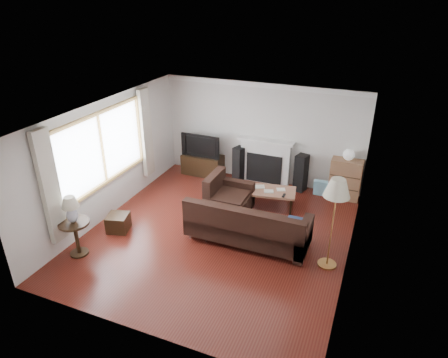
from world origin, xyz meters
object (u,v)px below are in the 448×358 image
at_px(tv_stand, 203,165).
at_px(coffee_table, 269,199).
at_px(sectional_sofa, 248,223).
at_px(bookshelf, 345,179).
at_px(side_table, 77,238).
at_px(floor_lamp, 332,224).

relative_size(tv_stand, coffee_table, 0.94).
distance_m(sectional_sofa, coffee_table, 1.45).
distance_m(bookshelf, sectional_sofa, 2.95).
bearing_deg(sectional_sofa, side_table, -150.37).
relative_size(tv_stand, side_table, 1.54).
height_order(tv_stand, sectional_sofa, sectional_sofa).
xyz_separation_m(floor_lamp, side_table, (-4.34, -1.42, -0.51)).
relative_size(tv_stand, sectional_sofa, 0.42).
distance_m(coffee_table, side_table, 4.11).
relative_size(floor_lamp, side_table, 2.48).
bearing_deg(sectional_sofa, bookshelf, 59.55).
relative_size(coffee_table, floor_lamp, 0.66).
bearing_deg(tv_stand, side_table, -99.05).
bearing_deg(coffee_table, floor_lamp, -55.68).
bearing_deg(tv_stand, coffee_table, -26.17).
height_order(coffee_table, side_table, side_table).
relative_size(sectional_sofa, floor_lamp, 1.49).
bearing_deg(coffee_table, side_table, -142.59).
xyz_separation_m(tv_stand, bookshelf, (3.62, 0.05, 0.22)).
relative_size(bookshelf, coffee_table, 0.86).
height_order(sectional_sofa, floor_lamp, floor_lamp).
bearing_deg(side_table, sectional_sofa, 29.63).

